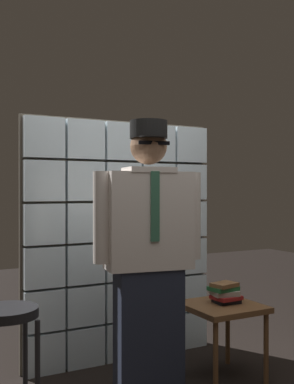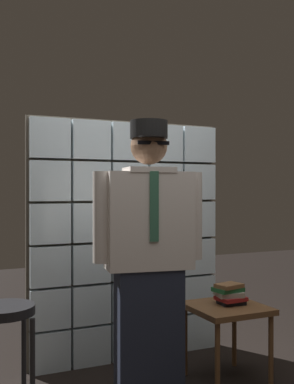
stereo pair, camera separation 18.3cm
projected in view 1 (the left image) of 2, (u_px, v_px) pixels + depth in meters
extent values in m
cube|color=silver|center=(44.00, 354.00, 3.49)|extent=(0.30, 0.08, 0.30)
cube|color=silver|center=(85.00, 347.00, 3.64)|extent=(0.30, 0.08, 0.30)
cube|color=silver|center=(123.00, 341.00, 3.79)|extent=(0.30, 0.08, 0.30)
cube|color=silver|center=(158.00, 335.00, 3.94)|extent=(0.30, 0.08, 0.30)
cube|color=silver|center=(190.00, 330.00, 4.09)|extent=(0.30, 0.08, 0.30)
cube|color=silver|center=(44.00, 311.00, 3.49)|extent=(0.30, 0.08, 0.30)
cube|color=silver|center=(85.00, 306.00, 3.64)|extent=(0.30, 0.08, 0.30)
cube|color=silver|center=(123.00, 301.00, 3.79)|extent=(0.30, 0.08, 0.30)
cube|color=silver|center=(158.00, 297.00, 3.94)|extent=(0.30, 0.08, 0.30)
cube|color=silver|center=(190.00, 293.00, 4.09)|extent=(0.30, 0.08, 0.30)
cube|color=silver|center=(44.00, 267.00, 3.48)|extent=(0.30, 0.08, 0.30)
cube|color=silver|center=(85.00, 264.00, 3.64)|extent=(0.30, 0.08, 0.30)
cube|color=silver|center=(123.00, 261.00, 3.79)|extent=(0.30, 0.08, 0.30)
cube|color=silver|center=(158.00, 258.00, 3.94)|extent=(0.30, 0.08, 0.30)
cube|color=silver|center=(190.00, 256.00, 4.09)|extent=(0.30, 0.08, 0.30)
cube|color=silver|center=(44.00, 224.00, 3.48)|extent=(0.30, 0.08, 0.30)
cube|color=silver|center=(85.00, 223.00, 3.63)|extent=(0.30, 0.08, 0.30)
cube|color=silver|center=(123.00, 221.00, 3.78)|extent=(0.30, 0.08, 0.30)
cube|color=silver|center=(158.00, 220.00, 3.94)|extent=(0.30, 0.08, 0.30)
cube|color=silver|center=(190.00, 219.00, 4.09)|extent=(0.30, 0.08, 0.30)
cube|color=silver|center=(44.00, 181.00, 3.48)|extent=(0.30, 0.08, 0.30)
cube|color=silver|center=(85.00, 181.00, 3.63)|extent=(0.30, 0.08, 0.30)
cube|color=silver|center=(123.00, 181.00, 3.78)|extent=(0.30, 0.08, 0.30)
cube|color=silver|center=(158.00, 182.00, 3.93)|extent=(0.30, 0.08, 0.30)
cube|color=silver|center=(190.00, 182.00, 4.09)|extent=(0.30, 0.08, 0.30)
cube|color=silver|center=(44.00, 137.00, 3.48)|extent=(0.30, 0.08, 0.30)
cube|color=silver|center=(85.00, 140.00, 3.63)|extent=(0.30, 0.08, 0.30)
cube|color=silver|center=(123.00, 142.00, 3.78)|extent=(0.30, 0.08, 0.30)
cube|color=silver|center=(158.00, 143.00, 3.93)|extent=(0.30, 0.08, 0.30)
cube|color=silver|center=(190.00, 145.00, 4.08)|extent=(0.30, 0.08, 0.30)
cube|color=#5B5447|center=(120.00, 241.00, 3.83)|extent=(1.64, 0.02, 1.96)
cube|color=#1E2333|center=(149.00, 337.00, 2.99)|extent=(0.45, 0.28, 0.88)
cube|color=silver|center=(149.00, 220.00, 2.99)|extent=(0.58, 0.32, 0.62)
cube|color=#33664C|center=(155.00, 206.00, 2.87)|extent=(0.06, 0.02, 0.43)
cube|color=silver|center=(149.00, 170.00, 2.99)|extent=(0.34, 0.29, 0.04)
sphere|color=#846047|center=(149.00, 146.00, 2.99)|extent=(0.24, 0.24, 0.24)
ellipsoid|color=black|center=(151.00, 152.00, 2.93)|extent=(0.17, 0.11, 0.11)
cube|color=black|center=(154.00, 143.00, 2.88)|extent=(0.20, 0.04, 0.02)
cylinder|color=black|center=(153.00, 137.00, 2.90)|extent=(0.20, 0.20, 0.01)
cylinder|color=black|center=(149.00, 130.00, 2.98)|extent=(0.24, 0.24, 0.11)
cylinder|color=silver|center=(192.00, 216.00, 3.09)|extent=(0.13, 0.13, 0.57)
cylinder|color=silver|center=(102.00, 217.00, 2.89)|extent=(0.13, 0.13, 0.57)
cylinder|color=black|center=(6.00, 313.00, 2.44)|extent=(0.34, 0.34, 0.05)
cylinder|color=black|center=(25.00, 372.00, 2.62)|extent=(0.03, 0.03, 0.71)
cube|color=brown|center=(222.00, 307.00, 3.40)|extent=(0.52, 0.52, 0.04)
cylinder|color=brown|center=(216.00, 359.00, 3.11)|extent=(0.04, 0.04, 0.51)
cylinder|color=brown|center=(266.00, 348.00, 3.31)|extent=(0.04, 0.04, 0.51)
cylinder|color=brown|center=(181.00, 340.00, 3.49)|extent=(0.04, 0.04, 0.51)
cylinder|color=brown|center=(228.00, 332.00, 3.70)|extent=(0.04, 0.04, 0.51)
cube|color=black|center=(226.00, 301.00, 3.43)|extent=(0.19, 0.15, 0.03)
cube|color=maroon|center=(226.00, 297.00, 3.42)|extent=(0.20, 0.18, 0.03)
cube|color=gray|center=(224.00, 293.00, 3.44)|extent=(0.21, 0.20, 0.04)
cube|color=#1E592D|center=(223.00, 288.00, 3.43)|extent=(0.22, 0.17, 0.03)
cube|color=brown|center=(224.00, 285.00, 3.42)|extent=(0.21, 0.17, 0.03)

